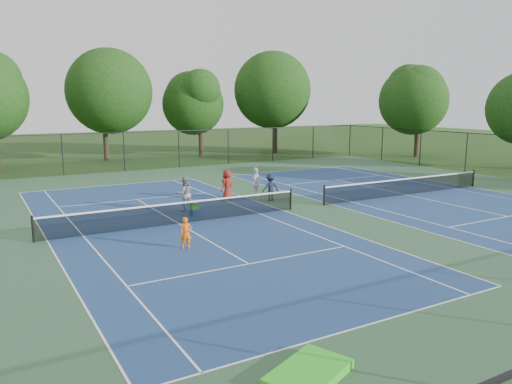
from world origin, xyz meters
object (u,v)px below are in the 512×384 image
bystander_b (270,187)px  ball_crate (194,213)px  ball_hopper (194,206)px  child_player (186,233)px  tree_back_b (103,87)px  tree_back_c (200,100)px  tree_back_d (276,87)px  instructor (185,194)px  tree_side_e (419,96)px  bystander_c (227,185)px  bystander_a (256,184)px

bystander_b → ball_crate: size_ratio=4.15×
bystander_b → ball_hopper: (-5.06, -1.35, -0.25)m
child_player → ball_hopper: 5.27m
tree_back_b → tree_back_c: tree_back_b is taller
tree_back_d → ball_crate: (-18.82, -22.92, -6.67)m
tree_back_d → instructor: (-18.77, -21.66, -5.95)m
tree_back_d → tree_side_e: (10.00, -10.00, -1.02)m
tree_back_d → ball_hopper: size_ratio=28.44×
bystander_c → ball_crate: bystander_c is taller
tree_back_d → bystander_c: tree_back_d is taller
instructor → ball_crate: size_ratio=4.86×
bystander_b → tree_back_d: bearing=-115.6°
child_player → ball_crate: bearing=75.9°
bystander_c → ball_hopper: bearing=15.0°
tree_side_e → bystander_c: 28.08m
bystander_a → bystander_b: bystander_a is taller
tree_back_c → bystander_c: size_ratio=4.98×
bystander_a → ball_crate: size_ratio=5.00×
bystander_a → tree_side_e: bearing=160.2°
tree_side_e → bystander_b: (-23.76, -11.57, -5.07)m
tree_back_b → instructor: bearing=-94.3°
ball_crate → ball_hopper: 0.34m
child_player → instructor: instructor is taller
tree_back_b → tree_back_c: size_ratio=1.19×
instructor → bystander_c: 3.42m
ball_hopper → tree_side_e: bearing=24.1°
ball_hopper → tree_back_c: bearing=65.7°
bystander_b → ball_crate: 5.27m
tree_back_b → tree_back_c: bearing=-6.3°
tree_back_c → child_player: bearing=-114.6°
tree_side_e → ball_crate: size_ratio=24.74×
child_player → instructor: bearing=80.5°
tree_back_c → bystander_a: (-6.26, -21.83, -4.58)m
child_player → bystander_a: (6.87, 6.82, 0.30)m
tree_back_c → child_player: (-13.13, -28.65, -4.89)m
tree_back_b → instructor: tree_back_b is taller
tree_side_e → child_player: size_ratio=7.48×
tree_back_b → tree_side_e: bearing=-24.0°
instructor → ball_hopper: instructor is taller
ball_hopper → ball_crate: bearing=0.0°
tree_back_b → bystander_b: 24.50m
bystander_c → ball_hopper: (-3.13, -2.73, -0.35)m
tree_back_d → child_player: bearing=-127.4°
child_player → tree_side_e: bearing=41.5°
instructor → ball_crate: (-0.04, -1.26, -0.71)m
ball_crate → bystander_c: bearing=41.2°
tree_side_e → ball_crate: 32.08m
child_player → instructor: size_ratio=0.68×
bystander_c → ball_crate: 4.21m
tree_back_d → bystander_c: 26.26m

